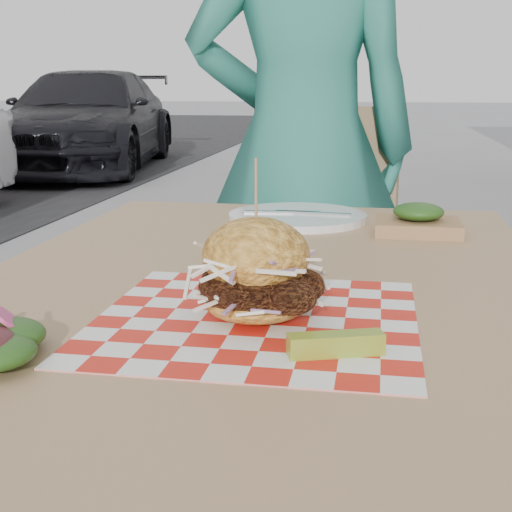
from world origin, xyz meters
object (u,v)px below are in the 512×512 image
Objects in this scene: car_dark at (88,120)px; patio_table at (262,331)px; sandwich at (256,276)px; diner at (303,148)px; patio_chair at (327,251)px.

patio_table is at bearing -73.82° from car_dark.
sandwich reaches higher than patio_table.
sandwich is at bearing -74.21° from car_dark.
diner reaches higher than patio_table.
patio_chair is 5.23× the size of sandwich.
sandwich is at bearing -79.60° from patio_chair.
patio_table is at bearing 84.75° from diner.
car_dark is at bearing 114.57° from patio_table.
diner is 7.15m from car_dark.
car_dark is (-3.29, 6.35, -0.26)m from diner.
patio_chair reaches higher than patio_table.
sandwich is (3.36, -7.48, 0.22)m from car_dark.
car_dark is at bearing 128.20° from patio_chair.
diner is 1.14m from sandwich.
patio_table is at bearing 97.25° from sandwich.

